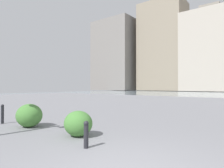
{
  "coord_description": "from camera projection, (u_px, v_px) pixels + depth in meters",
  "views": [
    {
      "loc": [
        -1.73,
        2.69,
        1.56
      ],
      "look_at": [
        5.61,
        -6.8,
        1.7
      ],
      "focal_mm": 30.75,
      "sensor_mm": 36.0,
      "label": 1
    }
  ],
  "objects": [
    {
      "name": "building_slab",
      "position": [
        210.0,
        51.0,
        62.13
      ],
      "size": [
        16.58,
        13.46,
        27.71
      ],
      "color": "#B2A899",
      "rests_on": "ground"
    },
    {
      "name": "building_annex",
      "position": [
        163.0,
        47.0,
        71.63
      ],
      "size": [
        16.08,
        11.66,
        34.75
      ],
      "color": "gray",
      "rests_on": "ground"
    },
    {
      "name": "building_highrise",
      "position": [
        116.0,
        56.0,
        80.47
      ],
      "size": [
        17.5,
        13.01,
        28.53
      ],
      "color": "gray",
      "rests_on": "ground"
    },
    {
      "name": "bollard_near",
      "position": [
        86.0,
        134.0,
        4.83
      ],
      "size": [
        0.13,
        0.13,
        0.68
      ],
      "color": "#232328",
      "rests_on": "ground"
    },
    {
      "name": "bollard_mid",
      "position": [
        2.0,
        114.0,
        7.97
      ],
      "size": [
        0.13,
        0.13,
        0.8
      ],
      "color": "#232328",
      "rests_on": "ground"
    },
    {
      "name": "shrub_low",
      "position": [
        78.0,
        123.0,
        5.97
      ],
      "size": [
        0.93,
        0.84,
        0.79
      ],
      "color": "#477F38",
      "rests_on": "ground"
    },
    {
      "name": "shrub_round",
      "position": [
        29.0,
        115.0,
        7.32
      ],
      "size": [
        1.03,
        0.93,
        0.88
      ],
      "color": "#477F38",
      "rests_on": "ground"
    }
  ]
}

